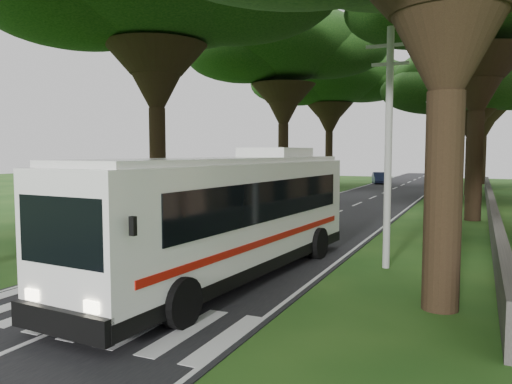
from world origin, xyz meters
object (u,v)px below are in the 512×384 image
(distant_car_c, at_px, (433,175))
(pedestrian, at_px, (151,223))
(pole_near, at_px, (388,144))
(pole_mid, at_px, (437,148))
(pole_far, at_px, (452,149))
(distant_car_b, at_px, (379,178))
(coach_bus, at_px, (231,214))

(distant_car_c, relative_size, pedestrian, 3.09)
(pole_near, distance_m, pole_mid, 20.00)
(pole_mid, bearing_deg, pedestrian, -119.22)
(distant_car_c, xyz_separation_m, pedestrian, (-7.34, -56.39, 0.05))
(pole_far, relative_size, pedestrian, 5.15)
(pole_far, xyz_separation_m, distant_car_b, (-8.50, 5.31, -3.45))
(coach_bus, bearing_deg, pole_near, 43.98)
(pole_near, relative_size, distant_car_b, 1.89)
(pole_far, distance_m, coach_bus, 43.67)
(distant_car_c, bearing_deg, pole_near, 88.64)
(pole_near, xyz_separation_m, coach_bus, (-4.14, -3.42, -2.17))
(pole_far, relative_size, coach_bus, 0.62)
(coach_bus, relative_size, distant_car_b, 3.03)
(distant_car_c, bearing_deg, pedestrian, 78.07)
(coach_bus, bearing_deg, pedestrian, 148.43)
(pole_far, height_order, coach_bus, pole_far)
(pole_near, relative_size, pole_mid, 1.00)
(pole_near, xyz_separation_m, pole_far, (0.00, 40.00, 0.00))
(pedestrian, bearing_deg, distant_car_b, -5.16)
(pole_mid, height_order, coach_bus, pole_mid)
(distant_car_b, xyz_separation_m, distant_car_c, (5.32, 12.28, -0.00))
(pole_near, height_order, pole_mid, same)
(pole_mid, height_order, distant_car_c, pole_mid)
(pole_near, distance_m, distant_car_b, 46.23)
(distant_car_b, relative_size, pedestrian, 2.73)
(pole_mid, xyz_separation_m, distant_car_c, (-3.18, 37.59, -3.45))
(pole_mid, distance_m, distant_car_c, 37.88)
(pole_mid, distance_m, coach_bus, 23.89)
(pole_far, xyz_separation_m, coach_bus, (-4.14, -43.42, -2.17))
(pedestrian, bearing_deg, pole_near, -99.05)
(distant_car_b, distance_m, pedestrian, 44.16)
(pole_far, height_order, pedestrian, pole_far)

